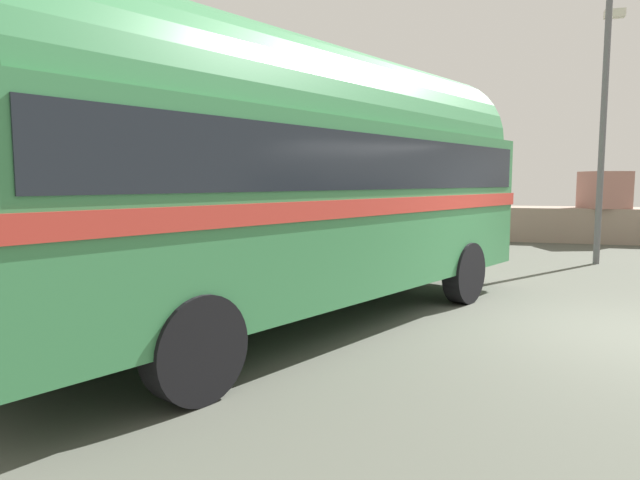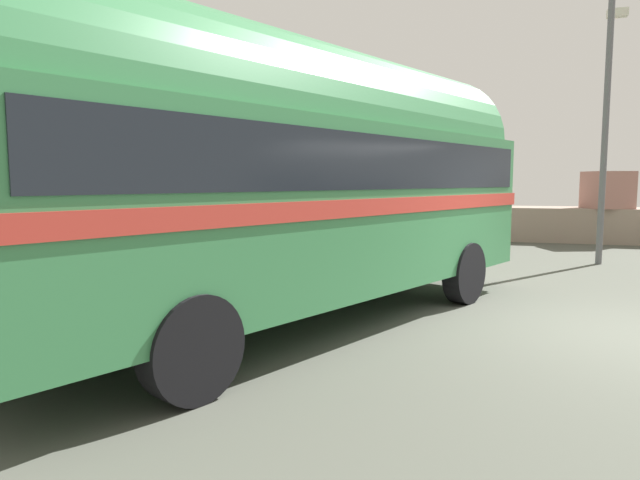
# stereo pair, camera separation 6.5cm
# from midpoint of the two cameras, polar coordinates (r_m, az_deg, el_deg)

# --- Properties ---
(ground) EXTENTS (32.00, 26.00, 0.02)m
(ground) POSITION_cam_midpoint_polar(r_m,az_deg,el_deg) (8.10, 28.73, -8.44)
(ground) COLOR #4A4D44
(breakwater) EXTENTS (31.36, 2.31, 2.37)m
(breakwater) POSITION_cam_midpoint_polar(r_m,az_deg,el_deg) (19.61, 21.78, 1.99)
(breakwater) COLOR gray
(breakwater) RESTS_ON ground
(vintage_coach) EXTENTS (5.60, 8.83, 3.70)m
(vintage_coach) POSITION_cam_midpoint_polar(r_m,az_deg,el_deg) (7.37, -2.19, 6.96)
(vintage_coach) COLOR black
(vintage_coach) RESTS_ON ground
(second_coach) EXTENTS (6.29, 8.65, 3.70)m
(second_coach) POSITION_cam_midpoint_polar(r_m,az_deg,el_deg) (9.51, -26.33, 6.13)
(second_coach) COLOR black
(second_coach) RESTS_ON ground
(lamp_post) EXTENTS (0.55, 0.96, 5.94)m
(lamp_post) POSITION_cam_midpoint_polar(r_m,az_deg,el_deg) (14.57, 26.92, 11.05)
(lamp_post) COLOR #5B5B60
(lamp_post) RESTS_ON ground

